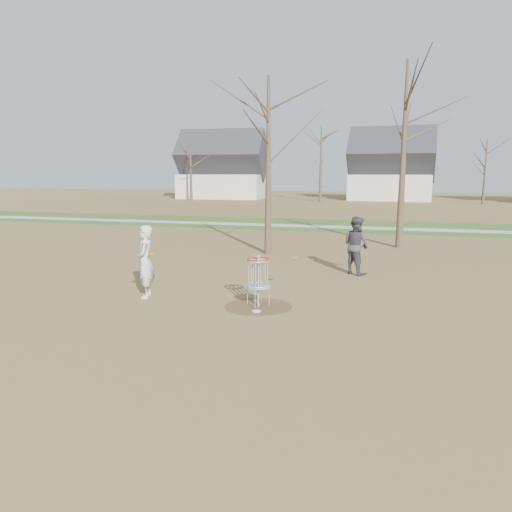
{
  "coord_description": "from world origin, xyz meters",
  "views": [
    {
      "loc": [
        3.54,
        -12.34,
        3.53
      ],
      "look_at": [
        -0.5,
        1.5,
        1.1
      ],
      "focal_mm": 35.0,
      "sensor_mm": 36.0,
      "label": 1
    }
  ],
  "objects_px": {
    "player_standing": "(145,262)",
    "disc_golf_basket": "(258,273)",
    "player_throwing": "(356,245)",
    "disc_grounded": "(256,311)"
  },
  "relations": [
    {
      "from": "player_standing",
      "to": "disc_golf_basket",
      "type": "relative_size",
      "value": 1.53
    },
    {
      "from": "player_throwing",
      "to": "disc_golf_basket",
      "type": "bearing_deg",
      "value": 106.17
    },
    {
      "from": "disc_golf_basket",
      "to": "disc_grounded",
      "type": "bearing_deg",
      "value": -79.15
    },
    {
      "from": "player_standing",
      "to": "player_throwing",
      "type": "xyz_separation_m",
      "value": [
        5.42,
        5.05,
        -0.02
      ]
    },
    {
      "from": "player_throwing",
      "to": "disc_golf_basket",
      "type": "xyz_separation_m",
      "value": [
        -2.07,
        -5.13,
        -0.1
      ]
    },
    {
      "from": "player_throwing",
      "to": "disc_golf_basket",
      "type": "distance_m",
      "value": 5.53
    },
    {
      "from": "disc_grounded",
      "to": "disc_golf_basket",
      "type": "relative_size",
      "value": 0.16
    },
    {
      "from": "disc_grounded",
      "to": "disc_golf_basket",
      "type": "height_order",
      "value": "disc_golf_basket"
    },
    {
      "from": "disc_golf_basket",
      "to": "player_standing",
      "type": "bearing_deg",
      "value": 178.72
    },
    {
      "from": "player_throwing",
      "to": "disc_golf_basket",
      "type": "relative_size",
      "value": 1.5
    }
  ]
}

